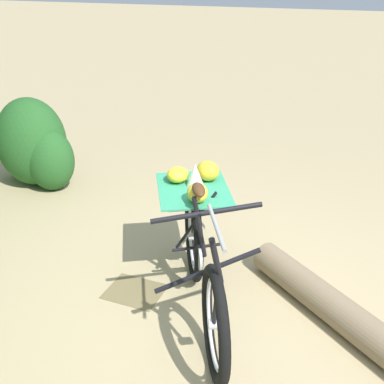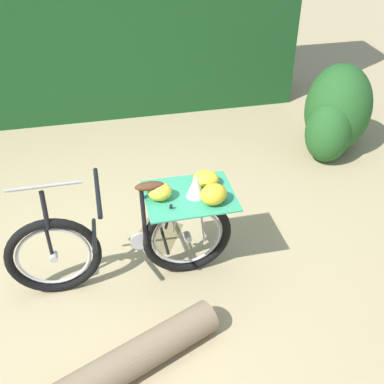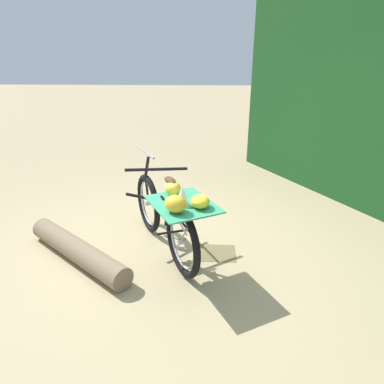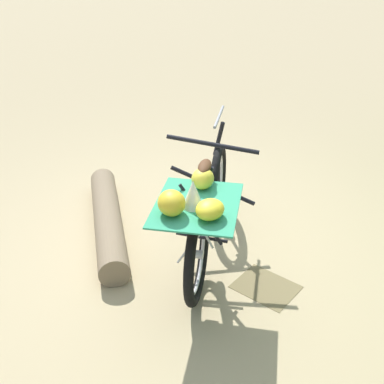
{
  "view_description": "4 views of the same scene",
  "coord_description": "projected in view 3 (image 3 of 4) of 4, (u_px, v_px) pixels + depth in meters",
  "views": [
    {
      "loc": [
        -0.87,
        2.6,
        2.32
      ],
      "look_at": [
        0.4,
        -0.53,
        0.73
      ],
      "focal_mm": 44.58,
      "sensor_mm": 36.0,
      "label": 1
    },
    {
      "loc": [
        -2.46,
        -1.34,
        2.93
      ],
      "look_at": [
        0.47,
        -0.49,
        0.74
      ],
      "focal_mm": 45.27,
      "sensor_mm": 36.0,
      "label": 2
    },
    {
      "loc": [
        0.63,
        -3.29,
        2.0
      ],
      "look_at": [
        0.45,
        -0.37,
        0.84
      ],
      "focal_mm": 30.78,
      "sensor_mm": 36.0,
      "label": 3
    },
    {
      "loc": [
        2.01,
        -2.53,
        2.29
      ],
      "look_at": [
        0.36,
        -0.54,
        0.88
      ],
      "focal_mm": 43.48,
      "sensor_mm": 36.0,
      "label": 4
    }
  ],
  "objects": [
    {
      "name": "bicycle",
      "position": [
        167.0,
        215.0,
        3.52
      ],
      "size": [
        1.13,
        1.7,
        1.03
      ],
      "rotation": [
        0.0,
        0.0,
        2.08
      ],
      "color": "black",
      "rests_on": "ground_plane"
    },
    {
      "name": "leaf_litter_patch",
      "position": [
        216.0,
        253.0,
        3.71
      ],
      "size": [
        0.44,
        0.36,
        0.01
      ],
      "primitive_type": "cube",
      "color": "olive",
      "rests_on": "ground_plane"
    },
    {
      "name": "fallen_log",
      "position": [
        77.0,
        250.0,
        3.53
      ],
      "size": [
        1.4,
        1.17,
        0.24
      ],
      "primitive_type": "cylinder",
      "rotation": [
        0.0,
        1.57,
        -0.66
      ],
      "color": "#7F6B51",
      "rests_on": "ground_plane"
    },
    {
      "name": "ground_plane",
      "position": [
        155.0,
        247.0,
        3.82
      ],
      "size": [
        60.0,
        60.0,
        0.0
      ],
      "primitive_type": "plane",
      "color": "tan"
    }
  ]
}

